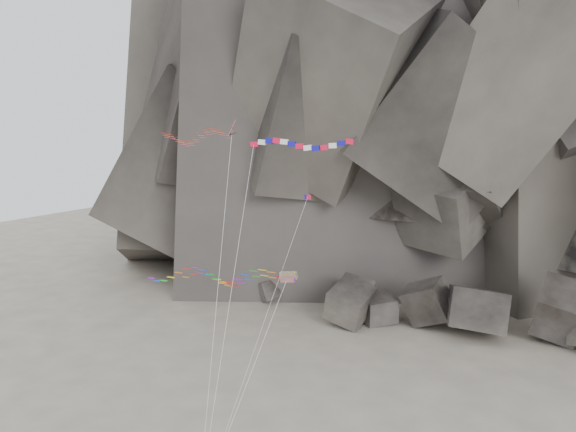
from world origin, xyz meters
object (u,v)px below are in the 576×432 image
at_px(banner_kite, 300,146).
at_px(pennant_kite, 286,259).
at_px(delta_kite, 192,136).
at_px(parafoil_kite, 210,275).

xyz_separation_m(banner_kite, pennant_kite, (1.01, -5.37, -8.72)).
bearing_deg(pennant_kite, banner_kite, 104.32).
relative_size(banner_kite, pennant_kite, 1.24).
bearing_deg(banner_kite, delta_kite, 161.46).
xyz_separation_m(banner_kite, parafoil_kite, (-6.82, -3.85, -11.15)).
distance_m(banner_kite, pennant_kite, 10.29).
distance_m(banner_kite, parafoil_kite, 13.62).
distance_m(parafoil_kite, pennant_kite, 8.33).
relative_size(delta_kite, pennant_kite, 1.32).
relative_size(parafoil_kite, pennant_kite, 0.78).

